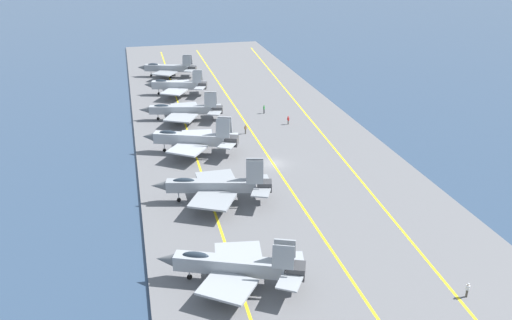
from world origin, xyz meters
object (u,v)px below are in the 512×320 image
(parked_jet_second, at_px, (232,265))
(crew_brown_vest, at_px, (245,129))
(parked_jet_fourth, at_px, (192,139))
(crew_green_vest, at_px, (264,109))
(crew_red_vest, at_px, (288,120))
(crew_white_vest, at_px, (467,289))
(parked_jet_seventh, at_px, (168,68))
(parked_jet_third, at_px, (215,186))
(parked_jet_sixth, at_px, (177,85))
(parked_jet_fifth, at_px, (183,110))

(parked_jet_second, xyz_separation_m, crew_brown_vest, (46.85, -11.84, -1.40))
(parked_jet_fourth, bearing_deg, crew_green_vest, -43.59)
(crew_red_vest, height_order, crew_brown_vest, crew_brown_vest)
(parked_jet_second, distance_m, crew_white_vest, 25.57)
(crew_white_vest, bearing_deg, parked_jet_fourth, 26.38)
(parked_jet_seventh, height_order, crew_red_vest, parked_jet_seventh)
(parked_jet_second, distance_m, parked_jet_third, 20.05)
(crew_red_vest, bearing_deg, crew_brown_vest, 109.11)
(crew_red_vest, bearing_deg, parked_jet_sixth, 36.68)
(parked_jet_fifth, xyz_separation_m, parked_jet_sixth, (18.85, -0.63, 0.19))
(parked_jet_third, height_order, crew_red_vest, parked_jet_third)
(parked_jet_second, relative_size, parked_jet_sixth, 1.11)
(parked_jet_fifth, distance_m, crew_brown_vest, 15.55)
(crew_red_vest, bearing_deg, parked_jet_seventh, 24.58)
(crew_green_vest, height_order, crew_brown_vest, crew_green_vest)
(parked_jet_second, height_order, parked_jet_seventh, parked_jet_seventh)
(parked_jet_second, bearing_deg, parked_jet_sixth, -1.24)
(parked_jet_sixth, distance_m, crew_brown_vest, 31.68)
(crew_white_vest, bearing_deg, crew_brown_vest, 12.56)
(parked_jet_fifth, xyz_separation_m, crew_green_vest, (0.27, -17.42, -1.19))
(crew_red_vest, bearing_deg, parked_jet_third, 146.29)
(parked_jet_fourth, relative_size, crew_red_vest, 9.81)
(parked_jet_seventh, bearing_deg, crew_green_vest, -154.59)
(parked_jet_third, bearing_deg, parked_jet_fourth, 2.53)
(parked_jet_third, height_order, parked_jet_seventh, parked_jet_third)
(parked_jet_fourth, height_order, parked_jet_sixth, parked_jet_fourth)
(parked_jet_sixth, xyz_separation_m, crew_brown_vest, (-29.97, -10.18, -1.41))
(parked_jet_third, bearing_deg, parked_jet_fifth, 0.47)
(crew_red_vest, bearing_deg, crew_green_vest, 20.70)
(parked_jet_sixth, bearing_deg, crew_green_vest, -137.91)
(crew_white_vest, height_order, crew_green_vest, crew_green_vest)
(parked_jet_fourth, xyz_separation_m, crew_red_vest, (10.84, -21.00, -1.77))
(parked_jet_third, distance_m, parked_jet_sixth, 56.82)
(parked_jet_fifth, distance_m, crew_red_vest, 21.92)
(crew_white_vest, relative_size, crew_red_vest, 1.02)
(parked_jet_third, bearing_deg, crew_white_vest, -141.18)
(crew_white_vest, relative_size, crew_green_vest, 0.97)
(parked_jet_fourth, relative_size, crew_brown_vest, 9.61)
(crew_white_vest, xyz_separation_m, crew_green_vest, (66.55, 5.67, 0.03))
(parked_jet_fourth, distance_m, parked_jet_seventh, 55.21)
(parked_jet_sixth, bearing_deg, crew_brown_vest, -161.24)
(crew_green_vest, distance_m, crew_brown_vest, 13.16)
(parked_jet_second, distance_m, parked_jet_fifth, 57.97)
(parked_jet_sixth, height_order, crew_red_vest, parked_jet_sixth)
(parked_jet_fourth, distance_m, crew_brown_vest, 13.71)
(parked_jet_fourth, distance_m, crew_green_vest, 26.12)
(parked_jet_third, xyz_separation_m, parked_jet_fourth, (19.35, 0.86, 0.13))
(parked_jet_sixth, bearing_deg, crew_red_vest, -143.32)
(parked_jet_third, distance_m, crew_white_vest, 36.39)
(crew_white_vest, height_order, crew_red_vest, crew_white_vest)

